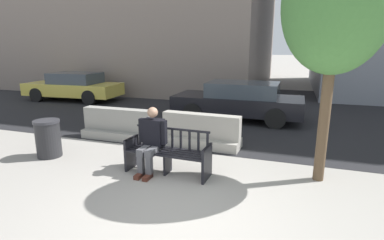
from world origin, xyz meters
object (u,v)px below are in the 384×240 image
object	(u,v)px
jersey_barrier_centre	(201,133)
car_taxi_near	(74,86)
car_sedan_mid	(239,100)
trash_bin	(48,138)
street_bench	(168,154)
street_tree	(337,4)
jersey_barrier_left	(119,126)
seated_person	(151,139)

from	to	relation	value
jersey_barrier_centre	car_taxi_near	xyz separation A→B (m)	(-7.66, 4.52, 0.32)
car_sedan_mid	trash_bin	size ratio (longest dim) A/B	5.09
street_bench	jersey_barrier_centre	xyz separation A→B (m)	(0.13, 1.80, -0.06)
trash_bin	street_bench	bearing A→B (deg)	0.57
street_bench	car_sedan_mid	distance (m)	5.06
street_bench	car_taxi_near	size ratio (longest dim) A/B	0.38
street_tree	trash_bin	size ratio (longest dim) A/B	5.09
jersey_barrier_left	street_tree	xyz separation A→B (m)	(5.05, -1.09, 2.81)
jersey_barrier_centre	car_sedan_mid	size ratio (longest dim) A/B	0.46
seated_person	car_sedan_mid	distance (m)	5.14
jersey_barrier_centre	car_sedan_mid	world-z (taller)	car_sedan_mid
trash_bin	jersey_barrier_left	bearing A→B (deg)	66.82
seated_person	jersey_barrier_centre	size ratio (longest dim) A/B	0.65
seated_person	car_taxi_near	distance (m)	9.62
seated_person	trash_bin	distance (m)	2.64
street_tree	car_taxi_near	size ratio (longest dim) A/B	0.96
jersey_barrier_left	car_taxi_near	distance (m)	7.05
car_taxi_near	trash_bin	size ratio (longest dim) A/B	5.29
street_bench	seated_person	size ratio (longest dim) A/B	1.30
street_bench	car_taxi_near	xyz separation A→B (m)	(-7.54, 6.33, 0.26)
seated_person	jersey_barrier_left	world-z (taller)	seated_person
jersey_barrier_centre	car_taxi_near	distance (m)	8.90
car_taxi_near	trash_bin	xyz separation A→B (m)	(4.57, -6.36, -0.23)
street_tree	trash_bin	xyz separation A→B (m)	(-5.79, -0.66, -2.72)
street_tree	trash_bin	bearing A→B (deg)	-173.52
car_taxi_near	car_sedan_mid	distance (m)	8.14
street_bench	jersey_barrier_centre	size ratio (longest dim) A/B	0.84
jersey_barrier_left	car_taxi_near	world-z (taller)	car_taxi_near
street_bench	car_taxi_near	bearing A→B (deg)	139.97
seated_person	trash_bin	bearing A→B (deg)	179.64
seated_person	car_sedan_mid	world-z (taller)	seated_person
jersey_barrier_centre	jersey_barrier_left	size ratio (longest dim) A/B	1.01
jersey_barrier_left	car_sedan_mid	bearing A→B (deg)	50.60
street_bench	street_tree	distance (m)	4.00
jersey_barrier_left	jersey_barrier_centre	bearing A→B (deg)	2.20
jersey_barrier_centre	jersey_barrier_left	bearing A→B (deg)	-177.80
seated_person	jersey_barrier_left	distance (m)	2.60
jersey_barrier_centre	car_sedan_mid	xyz separation A→B (m)	(0.38, 3.22, 0.33)
car_taxi_near	seated_person	bearing A→B (deg)	-41.51
street_tree	car_taxi_near	distance (m)	12.09
jersey_barrier_centre	car_taxi_near	world-z (taller)	car_taxi_near
street_tree	street_bench	bearing A→B (deg)	-167.48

